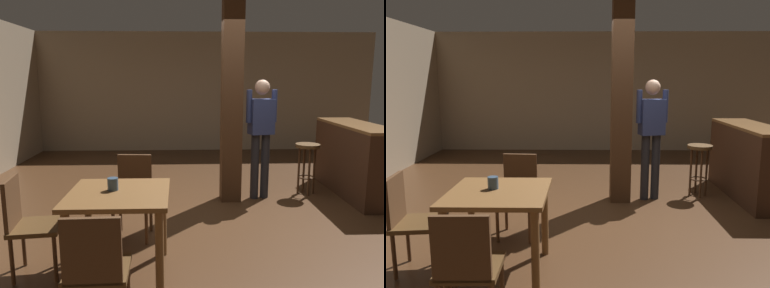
{
  "view_description": "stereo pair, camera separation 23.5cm",
  "coord_description": "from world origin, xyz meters",
  "views": [
    {
      "loc": [
        -0.7,
        -4.53,
        1.75
      ],
      "look_at": [
        -0.53,
        -0.23,
        0.98
      ],
      "focal_mm": 35.0,
      "sensor_mm": 36.0,
      "label": 1
    },
    {
      "loc": [
        -0.46,
        -4.54,
        1.75
      ],
      "look_at": [
        -0.53,
        -0.23,
        0.98
      ],
      "focal_mm": 35.0,
      "sensor_mm": 36.0,
      "label": 2
    }
  ],
  "objects": [
    {
      "name": "ground_plane",
      "position": [
        0.0,
        0.0,
        0.0
      ],
      "size": [
        10.8,
        10.8,
        0.0
      ],
      "primitive_type": "plane",
      "color": "#422816"
    },
    {
      "name": "chair_north",
      "position": [
        -1.19,
        -0.54,
        0.51
      ],
      "size": [
        0.45,
        0.45,
        0.89
      ],
      "color": "#4C3319",
      "rests_on": "ground_plane"
    },
    {
      "name": "wall_back",
      "position": [
        0.0,
        4.5,
        1.4
      ],
      "size": [
        8.0,
        0.1,
        2.8
      ],
      "primitive_type": "cube",
      "color": "gray",
      "rests_on": "ground_plane"
    },
    {
      "name": "pillar",
      "position": [
        0.05,
        0.66,
        1.4
      ],
      "size": [
        0.28,
        0.28,
        2.8
      ],
      "primitive_type": "cube",
      "color": "#422816",
      "rests_on": "ground_plane"
    },
    {
      "name": "bar_stool_near",
      "position": [
        1.24,
        0.89,
        0.58
      ],
      "size": [
        0.36,
        0.36,
        0.77
      ],
      "color": "#4C3319",
      "rests_on": "ground_plane"
    },
    {
      "name": "napkin_cup",
      "position": [
        -1.27,
        -1.33,
        0.83
      ],
      "size": [
        0.09,
        0.09,
        0.11
      ],
      "primitive_type": "cylinder",
      "color": "#33475B",
      "rests_on": "dining_table"
    },
    {
      "name": "standing_person",
      "position": [
        0.49,
        0.73,
        1.0
      ],
      "size": [
        0.47,
        0.27,
        1.72
      ],
      "color": "navy",
      "rests_on": "ground_plane"
    },
    {
      "name": "bar_counter",
      "position": [
        1.88,
        0.87,
        0.55
      ],
      "size": [
        0.56,
        1.82,
        1.07
      ],
      "color": "brown",
      "rests_on": "ground_plane"
    },
    {
      "name": "chair_west",
      "position": [
        -2.03,
        -1.36,
        0.51
      ],
      "size": [
        0.47,
        0.47,
        0.89
      ],
      "color": "#4C3319",
      "rests_on": "ground_plane"
    },
    {
      "name": "dining_table",
      "position": [
        -1.21,
        -1.39,
        0.63
      ],
      "size": [
        0.87,
        0.87,
        0.77
      ],
      "color": "brown",
      "rests_on": "ground_plane"
    },
    {
      "name": "chair_south",
      "position": [
        -1.25,
        -2.21,
        0.51
      ],
      "size": [
        0.43,
        0.43,
        0.89
      ],
      "color": "#4C3319",
      "rests_on": "ground_plane"
    }
  ]
}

